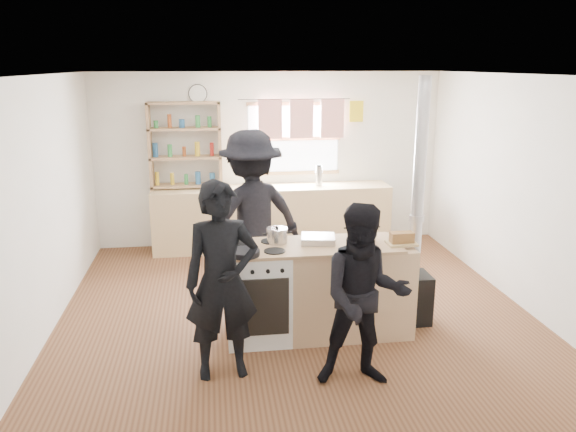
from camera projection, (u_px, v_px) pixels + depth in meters
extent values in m
cube|color=brown|center=(295.00, 311.00, 6.13)|extent=(5.00, 5.00, 0.01)
cube|color=#D7B881|center=(272.00, 217.00, 8.13)|extent=(3.40, 0.55, 0.90)
cube|color=tan|center=(187.00, 185.00, 7.96)|extent=(1.00, 0.28, 0.03)
cube|color=tan|center=(186.00, 157.00, 7.85)|extent=(1.00, 0.28, 0.03)
cube|color=tan|center=(184.00, 129.00, 7.75)|extent=(1.00, 0.28, 0.03)
cube|color=tan|center=(183.00, 103.00, 7.65)|extent=(1.00, 0.28, 0.03)
cube|color=tan|center=(150.00, 146.00, 7.74)|extent=(0.04, 0.28, 1.20)
cube|color=tan|center=(220.00, 145.00, 7.87)|extent=(0.04, 0.28, 1.20)
cylinder|color=silver|center=(319.00, 176.00, 8.06)|extent=(0.10, 0.10, 0.29)
cube|color=white|center=(258.00, 294.00, 5.42)|extent=(0.60, 0.60, 0.90)
cube|color=tan|center=(349.00, 289.00, 5.54)|extent=(1.20, 0.60, 0.90)
cube|color=tan|center=(304.00, 247.00, 5.36)|extent=(1.84, 0.64, 0.03)
cylinder|color=black|center=(244.00, 253.00, 5.06)|extent=(0.39, 0.39, 0.05)
cylinder|color=#275A1E|center=(244.00, 251.00, 5.06)|extent=(0.25, 0.25, 0.02)
cube|color=silver|center=(318.00, 239.00, 5.43)|extent=(0.36, 0.33, 0.07)
cube|color=brown|center=(318.00, 237.00, 5.42)|extent=(0.31, 0.28, 0.02)
cylinder|color=#B2B2B5|center=(277.00, 236.00, 5.41)|extent=(0.20, 0.20, 0.13)
cylinder|color=#B2B2B5|center=(277.00, 229.00, 5.39)|extent=(0.20, 0.20, 0.01)
sphere|color=black|center=(277.00, 227.00, 5.39)|extent=(0.03, 0.03, 0.03)
cylinder|color=silver|center=(362.00, 231.00, 5.49)|extent=(0.28, 0.28, 0.18)
cylinder|color=silver|center=(362.00, 221.00, 5.46)|extent=(0.29, 0.29, 0.01)
sphere|color=black|center=(362.00, 220.00, 5.46)|extent=(0.03, 0.03, 0.03)
cube|color=tan|center=(401.00, 243.00, 5.38)|extent=(0.28, 0.21, 0.02)
cube|color=olive|center=(402.00, 237.00, 5.36)|extent=(0.22, 0.11, 0.10)
cube|color=black|center=(412.00, 298.00, 5.81)|extent=(0.35, 0.35, 0.52)
cylinder|color=#ADADB2|center=(419.00, 180.00, 5.49)|extent=(0.12, 0.12, 1.98)
imported|color=black|center=(222.00, 281.00, 4.67)|extent=(0.66, 0.48, 1.71)
imported|color=black|center=(364.00, 297.00, 4.56)|extent=(0.82, 0.67, 1.55)
imported|color=black|center=(251.00, 217.00, 6.21)|extent=(1.42, 1.12, 1.92)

